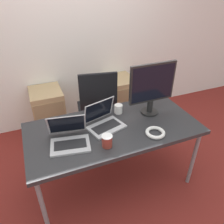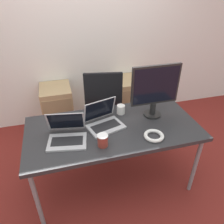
{
  "view_description": "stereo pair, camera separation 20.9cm",
  "coord_description": "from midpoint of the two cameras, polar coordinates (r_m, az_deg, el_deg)",
  "views": [
    {
      "loc": [
        -0.67,
        -1.6,
        2.03
      ],
      "look_at": [
        0.0,
        0.04,
        0.91
      ],
      "focal_mm": 35.0,
      "sensor_mm": 36.0,
      "label": 1
    },
    {
      "loc": [
        -0.47,
        -1.67,
        2.03
      ],
      "look_at": [
        0.0,
        0.04,
        0.91
      ],
      "focal_mm": 35.0,
      "sensor_mm": 36.0,
      "label": 2
    }
  ],
  "objects": [
    {
      "name": "cable_coil",
      "position": [
        2.07,
        8.4,
        -5.45
      ],
      "size": [
        0.19,
        0.19,
        0.03
      ],
      "color": "white",
      "rests_on": "desk"
    },
    {
      "name": "cabinet_right",
      "position": [
        3.49,
        0.26,
        3.48
      ],
      "size": [
        0.42,
        0.5,
        0.7
      ],
      "color": "tan",
      "rests_on": "ground_plane"
    },
    {
      "name": "coffee_cup_brown",
      "position": [
        1.89,
        -4.5,
        -7.68
      ],
      "size": [
        0.09,
        0.09,
        0.11
      ],
      "color": "maroon",
      "rests_on": "desk"
    },
    {
      "name": "coffee_cup_white",
      "position": [
        2.33,
        -0.87,
        0.74
      ],
      "size": [
        0.09,
        0.09,
        0.1
      ],
      "color": "white",
      "rests_on": "desk"
    },
    {
      "name": "wall_back",
      "position": [
        3.24,
        -12.09,
        18.62
      ],
      "size": [
        10.0,
        0.05,
        2.6
      ],
      "color": "white",
      "rests_on": "ground_plane"
    },
    {
      "name": "cabinet_left",
      "position": [
        3.29,
        -17.92,
        -0.19
      ],
      "size": [
        0.42,
        0.5,
        0.7
      ],
      "color": "tan",
      "rests_on": "ground_plane"
    },
    {
      "name": "desk",
      "position": [
        2.18,
        -2.36,
        -5.07
      ],
      "size": [
        1.69,
        0.82,
        0.76
      ],
      "color": "#28282B",
      "rests_on": "ground_plane"
    },
    {
      "name": "laptop_right",
      "position": [
        1.99,
        -14.14,
        -6.7
      ],
      "size": [
        0.38,
        0.37,
        0.24
      ],
      "color": "#ADADB2",
      "rests_on": "desk"
    },
    {
      "name": "office_chair",
      "position": [
        2.92,
        -5.89,
        -1.18
      ],
      "size": [
        0.56,
        0.6,
        1.11
      ],
      "color": "#232326",
      "rests_on": "ground_plane"
    },
    {
      "name": "laptop_left",
      "position": [
        2.14,
        -4.98,
        -2.52
      ],
      "size": [
        0.39,
        0.37,
        0.25
      ],
      "color": "#ADADB2",
      "rests_on": "desk"
    },
    {
      "name": "ground_plane",
      "position": [
        2.67,
        -2.01,
        -17.3
      ],
      "size": [
        14.0,
        14.0,
        0.0
      ],
      "primitive_type": "plane",
      "color": "maroon"
    },
    {
      "name": "monitor",
      "position": [
        2.23,
        7.76,
        6.4
      ],
      "size": [
        0.5,
        0.18,
        0.56
      ],
      "color": "black",
      "rests_on": "desk"
    }
  ]
}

